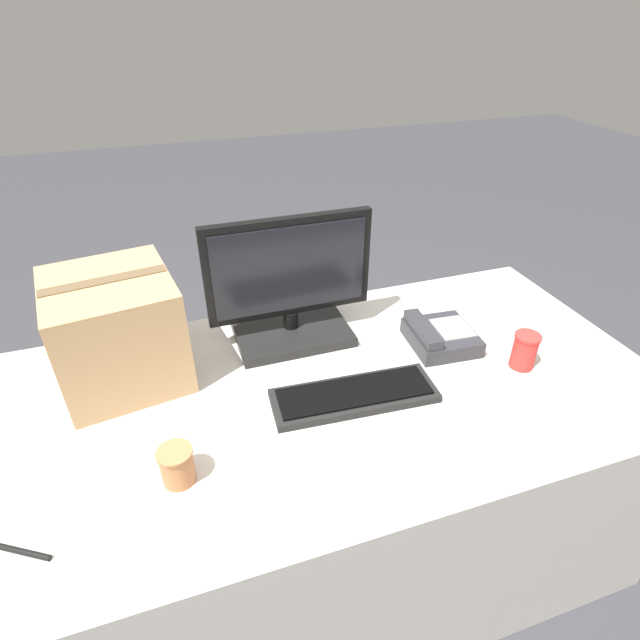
% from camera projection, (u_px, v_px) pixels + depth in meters
% --- Properties ---
extents(ground_plane, '(12.00, 12.00, 0.00)m').
position_uv_depth(ground_plane, '(329.00, 544.00, 1.73)').
color(ground_plane, '#38383D').
extents(office_desk, '(1.80, 0.90, 0.71)m').
position_uv_depth(office_desk, '(330.00, 475.00, 1.54)').
color(office_desk, beige).
rests_on(office_desk, ground_plane).
extents(monitor, '(0.49, 0.25, 0.38)m').
position_uv_depth(monitor, '(290.00, 291.00, 1.47)').
color(monitor, black).
rests_on(monitor, office_desk).
extents(keyboard, '(0.44, 0.17, 0.03)m').
position_uv_depth(keyboard, '(354.00, 395.00, 1.29)').
color(keyboard, black).
rests_on(keyboard, office_desk).
extents(desk_phone, '(0.20, 0.21, 0.08)m').
position_uv_depth(desk_phone, '(439.00, 336.00, 1.49)').
color(desk_phone, '#2D2D33').
rests_on(desk_phone, office_desk).
extents(paper_cup_left, '(0.08, 0.08, 0.09)m').
position_uv_depth(paper_cup_left, '(177.00, 465.00, 1.06)').
color(paper_cup_left, '#BC7547').
rests_on(paper_cup_left, office_desk).
extents(paper_cup_right, '(0.07, 0.07, 0.11)m').
position_uv_depth(paper_cup_right, '(524.00, 351.00, 1.39)').
color(paper_cup_right, red).
rests_on(paper_cup_right, office_desk).
extents(spoon, '(0.10, 0.15, 0.00)m').
position_uv_depth(spoon, '(453.00, 468.00, 1.11)').
color(spoon, '#B2B2B7').
rests_on(spoon, office_desk).
extents(cardboard_box, '(0.35, 0.37, 0.30)m').
position_uv_depth(cardboard_box, '(117.00, 330.00, 1.31)').
color(cardboard_box, tan).
rests_on(cardboard_box, office_desk).
extents(pen_marker, '(0.13, 0.08, 0.01)m').
position_uv_depth(pen_marker, '(17.00, 550.00, 0.94)').
color(pen_marker, black).
rests_on(pen_marker, office_desk).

